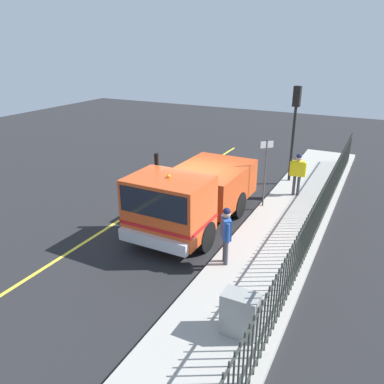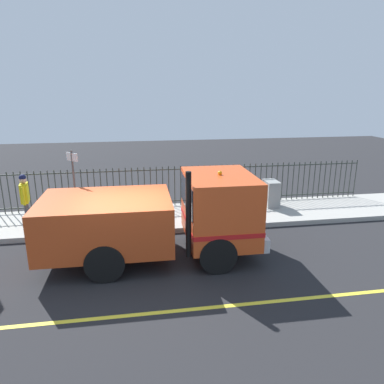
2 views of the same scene
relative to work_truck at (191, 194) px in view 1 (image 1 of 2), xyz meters
name	(u,v)px [view 1 (image 1 of 2)]	position (x,y,z in m)	size (l,w,h in m)	color
ground_plane	(195,214)	(-0.39, 1.04, -1.26)	(47.73, 47.73, 0.00)	#232326
sidewalk_slab	(282,231)	(2.90, 1.04, -1.18)	(2.60, 21.69, 0.17)	#A3A099
lane_marking	(146,204)	(-2.58, 1.04, -1.26)	(0.12, 19.52, 0.01)	yellow
work_truck	(191,194)	(0.00, 0.00, 0.00)	(2.51, 5.83, 2.64)	#D84C1E
worker_standing	(226,230)	(2.02, -1.82, -0.06)	(0.44, 0.54, 1.70)	#264C99
pedestrian_distant	(298,170)	(2.59, 4.32, -0.03)	(0.63, 0.29, 1.74)	yellow
iron_fence	(318,213)	(4.00, 1.04, -0.31)	(0.04, 18.48, 1.54)	#2D332D
traffic_light_near	(295,115)	(1.93, 5.97, 1.85)	(0.32, 0.24, 4.15)	black
utility_cabinet	(240,314)	(3.36, -4.29, -0.60)	(0.77, 0.48, 0.98)	gray
traffic_cone	(190,178)	(-2.07, 3.96, -0.99)	(0.39, 0.39, 0.55)	orange
street_sign	(265,166)	(1.74, 2.62, 0.51)	(0.38, 0.37, 2.60)	#4C4C4C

